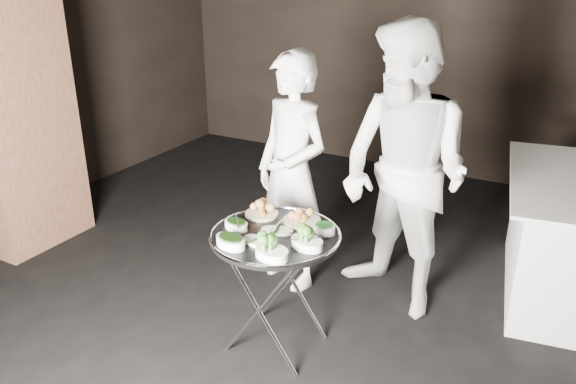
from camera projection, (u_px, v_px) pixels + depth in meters
The scene contains 16 objects.
floor at pixel (267, 348), 3.42m from camera, with size 6.00×7.00×0.05m, color black.
wall_back at pixel (442, 31), 5.70m from camera, with size 6.00×0.05×3.00m, color black.
tray_stand at pixel (276, 286), 3.27m from camera, with size 0.50×0.42×0.73m.
serving_tray at pixel (275, 235), 3.14m from camera, with size 0.74×0.74×0.04m.
potato_plate_a at pixel (262, 211), 3.35m from camera, with size 0.20×0.20×0.07m.
potato_plate_b at pixel (302, 217), 3.26m from camera, with size 0.23×0.23×0.08m.
greens_bowl at pixel (324, 228), 3.13m from camera, with size 0.12×0.12×0.07m.
asparagus_plate_a at pixel (277, 230), 3.15m from camera, with size 0.20×0.15×0.04m.
asparagus_plate_b at pixel (257, 240), 3.03m from camera, with size 0.20×0.15×0.04m.
spinach_bowl_a at pixel (236, 224), 3.19m from camera, with size 0.18×0.14×0.07m.
spinach_bowl_b at pixel (230, 240), 2.99m from camera, with size 0.21×0.17×0.08m.
broccoli_bowl_a at pixel (307, 241), 2.98m from camera, with size 0.21×0.17×0.08m.
broccoli_bowl_b at pixel (272, 251), 2.87m from camera, with size 0.22×0.18×0.08m.
serving_utensils at pixel (284, 222), 3.17m from camera, with size 0.57×0.41×0.01m.
waiter_left at pixel (292, 173), 3.82m from camera, with size 0.60×0.40×1.65m, color white.
waiter_right at pixel (404, 174), 3.50m from camera, with size 0.91×0.71×1.87m, color white.
Camera 1 is at (1.46, -2.39, 2.17)m, focal length 35.00 mm.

